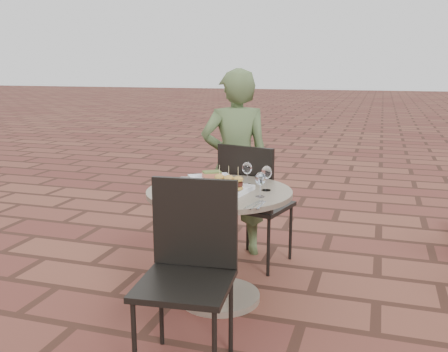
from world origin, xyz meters
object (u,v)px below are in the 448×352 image
(chair_near, at_px, (190,258))
(plate_salmon, at_px, (212,179))
(cafe_table, at_px, (219,228))
(chair_far, at_px, (252,196))
(plate_sliders, at_px, (229,186))
(plate_tuna, at_px, (207,194))
(diner, at_px, (235,164))

(chair_near, relative_size, plate_salmon, 2.48)
(cafe_table, xyz_separation_m, chair_far, (0.06, 0.59, 0.07))
(cafe_table, distance_m, chair_far, 0.60)
(plate_salmon, distance_m, plate_sliders, 0.27)
(plate_salmon, relative_size, plate_tuna, 1.26)
(diner, xyz_separation_m, plate_sliders, (0.20, -0.85, 0.03))
(chair_near, bearing_deg, diner, 91.97)
(cafe_table, distance_m, plate_salmon, 0.34)
(cafe_table, bearing_deg, chair_near, -84.55)
(cafe_table, distance_m, plate_sliders, 0.29)
(chair_near, distance_m, plate_salmon, 0.90)
(chair_near, height_order, plate_sliders, chair_near)
(cafe_table, xyz_separation_m, chair_near, (0.06, -0.68, 0.07))
(plate_salmon, height_order, plate_sliders, plate_sliders)
(chair_far, bearing_deg, cafe_table, 98.71)
(chair_near, bearing_deg, chair_far, 84.67)
(chair_far, distance_m, plate_salmon, 0.49)
(chair_near, relative_size, plate_tuna, 3.14)
(chair_far, relative_size, plate_sliders, 3.26)
(chair_far, xyz_separation_m, plate_salmon, (-0.17, -0.41, 0.20))
(plate_sliders, bearing_deg, plate_tuna, -115.97)
(chair_near, distance_m, diner, 1.53)
(plate_salmon, distance_m, plate_tuna, 0.38)
(diner, height_order, plate_tuna, diner)
(diner, relative_size, plate_salmon, 3.90)
(diner, distance_m, plate_sliders, 0.87)
(cafe_table, xyz_separation_m, plate_tuna, (-0.01, -0.18, 0.26))
(plate_tuna, bearing_deg, chair_near, -80.95)
(diner, bearing_deg, chair_near, 73.68)
(plate_sliders, distance_m, plate_tuna, 0.18)
(diner, xyz_separation_m, plate_tuna, (0.12, -1.01, 0.01))
(chair_far, height_order, plate_salmon, chair_far)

